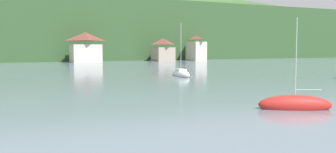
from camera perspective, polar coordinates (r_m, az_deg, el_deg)
wooded_hillside at (r=123.49m, az=-12.23°, el=6.06°), size 352.00×45.84×36.22m
shore_building_west at (r=91.27m, az=-12.59°, el=4.37°), size 7.06×6.21×7.24m
shore_building_westcentral at (r=97.38m, az=-0.78°, el=4.12°), size 5.01×5.46×5.99m
shore_building_central at (r=102.23m, az=4.35°, el=4.35°), size 3.68×6.08×6.86m
sailboat_mid_0 at (r=22.89m, az=18.94°, el=-4.13°), size 4.26×3.07×5.64m
sailboat_far_7 at (r=46.25m, az=1.99°, el=0.41°), size 2.01×5.24×6.94m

